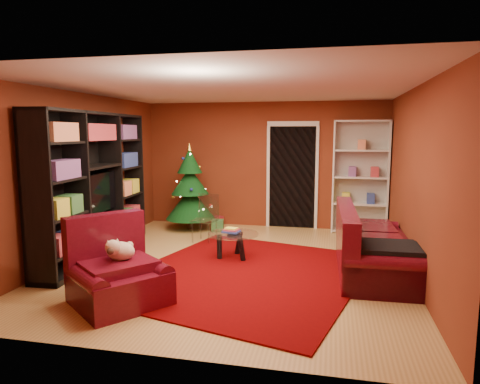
% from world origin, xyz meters
% --- Properties ---
extents(floor, '(5.00, 5.50, 0.05)m').
position_xyz_m(floor, '(0.00, 0.00, -0.03)').
color(floor, '#AD8347').
rests_on(floor, ground).
extents(ceiling, '(5.00, 5.50, 0.05)m').
position_xyz_m(ceiling, '(0.00, 0.00, 2.62)').
color(ceiling, silver).
rests_on(ceiling, wall_back).
extents(wall_back, '(5.00, 0.05, 2.60)m').
position_xyz_m(wall_back, '(0.00, 2.77, 1.30)').
color(wall_back, maroon).
rests_on(wall_back, ground).
extents(wall_left, '(0.05, 5.50, 2.60)m').
position_xyz_m(wall_left, '(-2.52, 0.00, 1.30)').
color(wall_left, maroon).
rests_on(wall_left, ground).
extents(wall_right, '(0.05, 5.50, 2.60)m').
position_xyz_m(wall_right, '(2.52, 0.00, 1.30)').
color(wall_right, maroon).
rests_on(wall_right, ground).
extents(doorway, '(1.06, 0.60, 2.16)m').
position_xyz_m(doorway, '(0.60, 2.73, 1.05)').
color(doorway, black).
rests_on(doorway, floor).
extents(rug, '(3.80, 4.16, 0.02)m').
position_xyz_m(rug, '(0.26, -0.41, 0.01)').
color(rug, '#5A0002').
rests_on(rug, floor).
extents(media_unit, '(0.61, 3.00, 2.29)m').
position_xyz_m(media_unit, '(-2.27, -0.01, 1.14)').
color(media_unit, black).
rests_on(media_unit, floor).
extents(christmas_tree, '(1.15, 1.15, 1.78)m').
position_xyz_m(christmas_tree, '(-1.42, 2.15, 0.86)').
color(christmas_tree, '#083311').
rests_on(christmas_tree, floor).
extents(gift_box_green, '(0.27, 0.27, 0.23)m').
position_xyz_m(gift_box_green, '(-0.82, 2.05, 0.12)').
color(gift_box_green, '#2E6A35').
rests_on(gift_box_green, floor).
extents(gift_box_red, '(0.25, 0.25, 0.20)m').
position_xyz_m(gift_box_red, '(-0.96, 2.59, 0.10)').
color(gift_box_red, maroon).
rests_on(gift_box_red, floor).
extents(white_bookshelf, '(1.07, 0.43, 2.27)m').
position_xyz_m(white_bookshelf, '(1.95, 2.57, 1.10)').
color(white_bookshelf, white).
rests_on(white_bookshelf, floor).
extents(armchair, '(1.47, 1.47, 0.82)m').
position_xyz_m(armchair, '(-0.97, -1.73, 0.41)').
color(armchair, '#4A0916').
rests_on(armchair, rug).
extents(dog, '(0.48, 0.50, 0.27)m').
position_xyz_m(dog, '(-0.98, -1.66, 0.61)').
color(dog, beige).
rests_on(dog, armchair).
extents(sofa, '(1.03, 2.21, 0.94)m').
position_xyz_m(sofa, '(2.02, 0.06, 0.47)').
color(sofa, '#4A0916').
rests_on(sofa, rug).
extents(coffee_table, '(0.93, 0.93, 0.50)m').
position_xyz_m(coffee_table, '(-0.08, 0.29, 0.21)').
color(coffee_table, gray).
rests_on(coffee_table, rug).
extents(acrylic_chair, '(0.47, 0.50, 0.78)m').
position_xyz_m(acrylic_chair, '(-0.84, 1.22, 0.39)').
color(acrylic_chair, '#66605B').
rests_on(acrylic_chair, rug).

